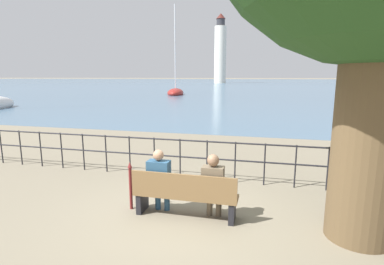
{
  "coord_description": "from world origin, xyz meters",
  "views": [
    {
      "loc": [
        1.43,
        -5.17,
        2.64
      ],
      "look_at": [
        0.0,
        0.5,
        1.54
      ],
      "focal_mm": 28.0,
      "sensor_mm": 36.0,
      "label": 1
    }
  ],
  "objects_px": {
    "closed_umbrella": "(130,183)",
    "sailboat_3": "(360,102)",
    "seated_person_right": "(213,184)",
    "harbor_lighthouse": "(220,51)",
    "seated_person_left": "(159,179)",
    "park_bench": "(185,195)",
    "sailboat_0": "(176,92)"
  },
  "relations": [
    {
      "from": "park_bench",
      "to": "sailboat_0",
      "type": "distance_m",
      "value": 38.65
    },
    {
      "from": "sailboat_0",
      "to": "sailboat_3",
      "type": "height_order",
      "value": "sailboat_0"
    },
    {
      "from": "sailboat_0",
      "to": "sailboat_3",
      "type": "distance_m",
      "value": 24.27
    },
    {
      "from": "seated_person_left",
      "to": "closed_umbrella",
      "type": "xyz_separation_m",
      "value": [
        -0.62,
        0.02,
        -0.15
      ]
    },
    {
      "from": "seated_person_left",
      "to": "seated_person_right",
      "type": "relative_size",
      "value": 1.02
    },
    {
      "from": "seated_person_right",
      "to": "harbor_lighthouse",
      "type": "relative_size",
      "value": 0.05
    },
    {
      "from": "seated_person_right",
      "to": "harbor_lighthouse",
      "type": "distance_m",
      "value": 116.75
    },
    {
      "from": "park_bench",
      "to": "harbor_lighthouse",
      "type": "xyz_separation_m",
      "value": [
        -17.32,
        114.87,
        11.88
      ]
    },
    {
      "from": "park_bench",
      "to": "seated_person_right",
      "type": "distance_m",
      "value": 0.59
    },
    {
      "from": "park_bench",
      "to": "seated_person_left",
      "type": "relative_size",
      "value": 1.55
    },
    {
      "from": "seated_person_left",
      "to": "sailboat_3",
      "type": "distance_m",
      "value": 27.18
    },
    {
      "from": "closed_umbrella",
      "to": "harbor_lighthouse",
      "type": "bearing_deg",
      "value": 98.02
    },
    {
      "from": "seated_person_left",
      "to": "seated_person_right",
      "type": "height_order",
      "value": "seated_person_left"
    },
    {
      "from": "seated_person_right",
      "to": "sailboat_3",
      "type": "distance_m",
      "value": 26.8
    },
    {
      "from": "seated_person_right",
      "to": "closed_umbrella",
      "type": "bearing_deg",
      "value": 179.42
    },
    {
      "from": "seated_person_right",
      "to": "harbor_lighthouse",
      "type": "bearing_deg",
      "value": 98.84
    },
    {
      "from": "seated_person_left",
      "to": "harbor_lighthouse",
      "type": "xyz_separation_m",
      "value": [
        -16.8,
        114.8,
        11.62
      ]
    },
    {
      "from": "seated_person_left",
      "to": "harbor_lighthouse",
      "type": "height_order",
      "value": "harbor_lighthouse"
    },
    {
      "from": "sailboat_0",
      "to": "sailboat_3",
      "type": "relative_size",
      "value": 1.25
    },
    {
      "from": "seated_person_right",
      "to": "seated_person_left",
      "type": "bearing_deg",
      "value": -179.92
    },
    {
      "from": "closed_umbrella",
      "to": "sailboat_3",
      "type": "bearing_deg",
      "value": 66.66
    },
    {
      "from": "seated_person_left",
      "to": "sailboat_0",
      "type": "height_order",
      "value": "sailboat_0"
    },
    {
      "from": "sailboat_3",
      "to": "harbor_lighthouse",
      "type": "relative_size",
      "value": 0.39
    },
    {
      "from": "closed_umbrella",
      "to": "harbor_lighthouse",
      "type": "height_order",
      "value": "harbor_lighthouse"
    },
    {
      "from": "sailboat_3",
      "to": "harbor_lighthouse",
      "type": "height_order",
      "value": "harbor_lighthouse"
    },
    {
      "from": "sailboat_0",
      "to": "harbor_lighthouse",
      "type": "xyz_separation_m",
      "value": [
        -5.72,
        78.0,
        11.96
      ]
    },
    {
      "from": "harbor_lighthouse",
      "to": "seated_person_right",
      "type": "bearing_deg",
      "value": -81.16
    },
    {
      "from": "park_bench",
      "to": "seated_person_left",
      "type": "distance_m",
      "value": 0.59
    },
    {
      "from": "park_bench",
      "to": "seated_person_right",
      "type": "relative_size",
      "value": 1.58
    },
    {
      "from": "sailboat_3",
      "to": "harbor_lighthouse",
      "type": "distance_m",
      "value": 94.36
    },
    {
      "from": "seated_person_left",
      "to": "seated_person_right",
      "type": "distance_m",
      "value": 1.05
    },
    {
      "from": "park_bench",
      "to": "sailboat_3",
      "type": "height_order",
      "value": "sailboat_3"
    }
  ]
}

